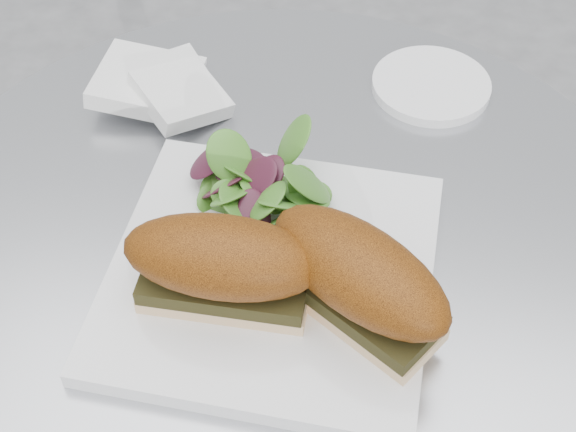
{
  "coord_description": "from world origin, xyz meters",
  "views": [
    {
      "loc": [
        0.07,
        -0.45,
        1.26
      ],
      "look_at": [
        0.01,
        -0.0,
        0.77
      ],
      "focal_mm": 50.0,
      "sensor_mm": 36.0,
      "label": 1
    }
  ],
  "objects_px": {
    "sandwich_right": "(359,278)",
    "plate": "(271,273)",
    "sandwich_left": "(223,264)",
    "saucer": "(431,85)"
  },
  "relations": [
    {
      "from": "sandwich_right",
      "to": "plate",
      "type": "bearing_deg",
      "value": -169.44
    },
    {
      "from": "plate",
      "to": "sandwich_left",
      "type": "height_order",
      "value": "sandwich_left"
    },
    {
      "from": "sandwich_left",
      "to": "plate",
      "type": "bearing_deg",
      "value": 49.65
    },
    {
      "from": "plate",
      "to": "sandwich_right",
      "type": "xyz_separation_m",
      "value": [
        0.07,
        -0.03,
        0.05
      ]
    },
    {
      "from": "sandwich_right",
      "to": "saucer",
      "type": "bearing_deg",
      "value": 115.03
    },
    {
      "from": "sandwich_left",
      "to": "saucer",
      "type": "height_order",
      "value": "sandwich_left"
    },
    {
      "from": "plate",
      "to": "sandwich_right",
      "type": "bearing_deg",
      "value": -24.54
    },
    {
      "from": "plate",
      "to": "sandwich_right",
      "type": "distance_m",
      "value": 0.09
    },
    {
      "from": "sandwich_left",
      "to": "sandwich_right",
      "type": "height_order",
      "value": "same"
    },
    {
      "from": "sandwich_left",
      "to": "sandwich_right",
      "type": "distance_m",
      "value": 0.1
    }
  ]
}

